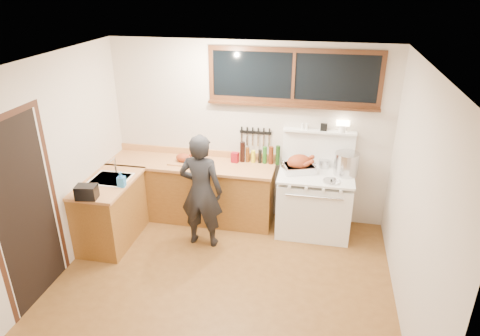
% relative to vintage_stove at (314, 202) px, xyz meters
% --- Properties ---
extents(ground_plane, '(4.00, 3.50, 0.02)m').
position_rel_vintage_stove_xyz_m(ground_plane, '(-1.00, -1.41, -0.48)').
color(ground_plane, brown).
extents(room_shell, '(4.10, 3.60, 2.65)m').
position_rel_vintage_stove_xyz_m(room_shell, '(-1.00, -1.41, 1.18)').
color(room_shell, beige).
rests_on(room_shell, ground).
extents(counter_back, '(2.44, 0.64, 1.00)m').
position_rel_vintage_stove_xyz_m(counter_back, '(-1.80, 0.04, -0.01)').
color(counter_back, brown).
rests_on(counter_back, ground).
extents(counter_left, '(0.64, 1.09, 0.90)m').
position_rel_vintage_stove_xyz_m(counter_left, '(-2.70, -0.79, -0.02)').
color(counter_left, brown).
rests_on(counter_left, ground).
extents(sink_unit, '(0.50, 0.45, 0.37)m').
position_rel_vintage_stove_xyz_m(sink_unit, '(-2.68, -0.71, 0.38)').
color(sink_unit, white).
rests_on(sink_unit, counter_left).
extents(vintage_stove, '(1.02, 0.74, 1.58)m').
position_rel_vintage_stove_xyz_m(vintage_stove, '(0.00, 0.00, 0.00)').
color(vintage_stove, white).
rests_on(vintage_stove, ground).
extents(back_window, '(2.32, 0.13, 0.77)m').
position_rel_vintage_stove_xyz_m(back_window, '(-0.40, 0.31, 1.60)').
color(back_window, black).
rests_on(back_window, room_shell).
extents(left_doorway, '(0.02, 1.04, 2.17)m').
position_rel_vintage_stove_xyz_m(left_doorway, '(-2.99, -1.96, 0.62)').
color(left_doorway, black).
rests_on(left_doorway, ground).
extents(knife_strip, '(0.46, 0.03, 0.28)m').
position_rel_vintage_stove_xyz_m(knife_strip, '(-0.90, 0.32, 0.84)').
color(knife_strip, black).
rests_on(knife_strip, room_shell).
extents(man, '(0.59, 0.40, 1.58)m').
position_rel_vintage_stove_xyz_m(man, '(-1.46, -0.61, 0.32)').
color(man, black).
rests_on(man, ground).
extents(soap_bottle, '(0.10, 0.10, 0.20)m').
position_rel_vintage_stove_xyz_m(soap_bottle, '(-2.43, -0.88, 0.53)').
color(soap_bottle, '#297CCE').
rests_on(soap_bottle, counter_left).
extents(toaster, '(0.27, 0.21, 0.17)m').
position_rel_vintage_stove_xyz_m(toaster, '(-2.70, -1.26, 0.52)').
color(toaster, black).
rests_on(toaster, counter_left).
extents(cutting_board, '(0.40, 0.30, 0.14)m').
position_rel_vintage_stove_xyz_m(cutting_board, '(-1.90, 0.01, 0.49)').
color(cutting_board, '#BD804B').
rests_on(cutting_board, counter_back).
extents(roast_turkey, '(0.50, 0.44, 0.24)m').
position_rel_vintage_stove_xyz_m(roast_turkey, '(-0.24, 0.03, 0.53)').
color(roast_turkey, silver).
rests_on(roast_turkey, vintage_stove).
extents(stockpot, '(0.33, 0.33, 0.31)m').
position_rel_vintage_stove_xyz_m(stockpot, '(0.39, 0.07, 0.59)').
color(stockpot, silver).
rests_on(stockpot, vintage_stove).
extents(saucepan, '(0.16, 0.28, 0.11)m').
position_rel_vintage_stove_xyz_m(saucepan, '(0.10, 0.25, 0.49)').
color(saucepan, silver).
rests_on(saucepan, vintage_stove).
extents(pot_lid, '(0.24, 0.24, 0.04)m').
position_rel_vintage_stove_xyz_m(pot_lid, '(0.20, -0.22, 0.45)').
color(pot_lid, silver).
rests_on(pot_lid, vintage_stove).
extents(coffee_tin, '(0.11, 0.10, 0.15)m').
position_rel_vintage_stove_xyz_m(coffee_tin, '(-1.17, 0.17, 0.51)').
color(coffee_tin, maroon).
rests_on(coffee_tin, counter_back).
extents(pitcher, '(0.09, 0.09, 0.16)m').
position_rel_vintage_stove_xyz_m(pitcher, '(-1.06, 0.25, 0.51)').
color(pitcher, white).
rests_on(pitcher, counter_back).
extents(bottle_cluster, '(0.58, 0.07, 0.30)m').
position_rel_vintage_stove_xyz_m(bottle_cluster, '(-0.82, 0.22, 0.56)').
color(bottle_cluster, black).
rests_on(bottle_cluster, counter_back).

